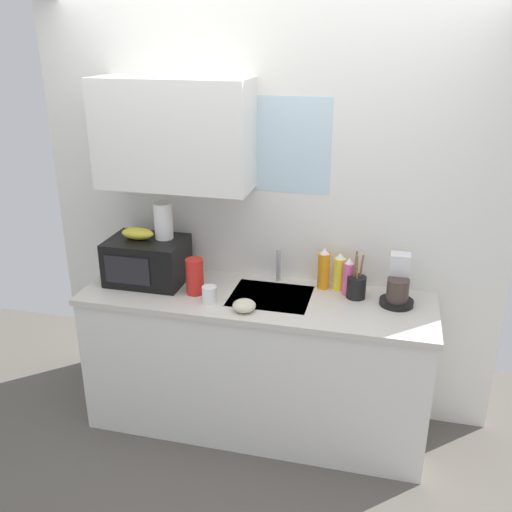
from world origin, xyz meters
TOP-DOWN VIEW (x-y plane):
  - kitchen_wall_assembly at (-0.10, 0.31)m, footprint 2.83×0.42m
  - counter_unit at (0.00, 0.00)m, footprint 2.06×0.63m
  - sink_faucet at (0.08, 0.24)m, footprint 0.03×0.03m
  - microwave at (-0.70, 0.05)m, footprint 0.46×0.35m
  - banana_bunch at (-0.74, 0.05)m, footprint 0.20×0.11m
  - paper_towel_roll at (-0.59, 0.10)m, footprint 0.11×0.11m
  - coffee_maker at (0.79, 0.11)m, footprint 0.19×0.21m
  - dish_soap_bottle_orange at (0.36, 0.21)m, footprint 0.07×0.07m
  - dish_soap_bottle_yellow at (0.46, 0.21)m, footprint 0.07×0.07m
  - dish_soap_bottle_pink at (0.51, 0.15)m, footprint 0.06×0.06m
  - cereal_canister at (-0.35, -0.05)m, footprint 0.10×0.10m
  - mug_white at (-0.24, -0.14)m, footprint 0.08×0.08m
  - utensil_crock at (0.56, 0.12)m, footprint 0.11×0.11m
  - small_bowl at (-0.02, -0.20)m, footprint 0.13×0.13m

SIDE VIEW (x-z plane):
  - counter_unit at x=0.00m, z-range 0.01..0.91m
  - small_bowl at x=-0.02m, z-range 0.90..0.96m
  - mug_white at x=-0.24m, z-range 0.90..0.99m
  - utensil_crock at x=0.56m, z-range 0.83..1.11m
  - sink_faucet at x=0.08m, z-range 0.90..1.11m
  - coffee_maker at x=0.79m, z-range 0.86..1.14m
  - cereal_canister at x=-0.35m, z-range 0.90..1.11m
  - dish_soap_bottle_pink at x=0.51m, z-range 0.89..1.12m
  - dish_soap_bottle_yellow at x=0.46m, z-range 0.89..1.12m
  - dish_soap_bottle_orange at x=0.36m, z-range 0.89..1.15m
  - microwave at x=-0.70m, z-range 0.90..1.17m
  - banana_bunch at x=-0.74m, z-range 1.17..1.24m
  - paper_towel_roll at x=-0.59m, z-range 1.17..1.39m
  - kitchen_wall_assembly at x=-0.10m, z-range 0.11..2.61m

